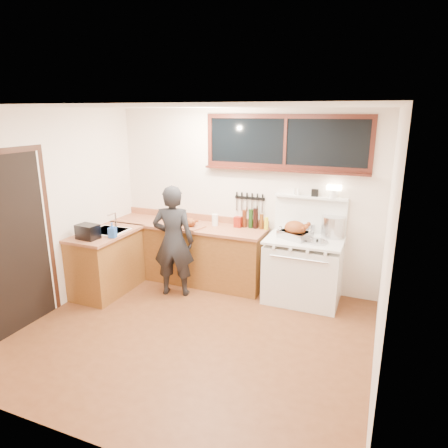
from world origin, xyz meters
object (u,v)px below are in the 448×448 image
at_px(vintage_stove, 303,268).
at_px(roast_turkey, 295,231).
at_px(cutting_board, 190,224).
at_px(man, 173,241).

xyz_separation_m(vintage_stove, roast_turkey, (-0.13, -0.03, 0.53)).
height_order(vintage_stove, roast_turkey, vintage_stove).
distance_m(vintage_stove, cutting_board, 1.76).
bearing_deg(roast_turkey, vintage_stove, 13.44).
xyz_separation_m(man, roast_turkey, (1.62, 0.47, 0.20)).
distance_m(vintage_stove, roast_turkey, 0.55).
relative_size(vintage_stove, roast_turkey, 3.32).
bearing_deg(man, cutting_board, 82.08).
bearing_deg(cutting_board, man, -97.92).
xyz_separation_m(vintage_stove, cutting_board, (-1.69, -0.10, 0.49)).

